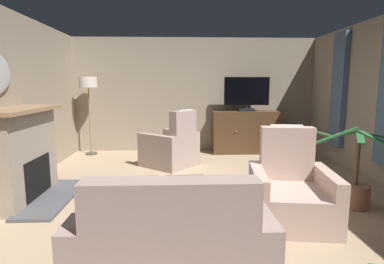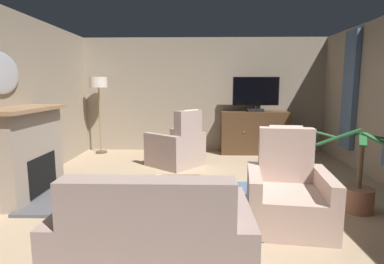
% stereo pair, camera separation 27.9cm
% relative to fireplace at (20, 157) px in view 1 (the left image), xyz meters
% --- Properties ---
extents(ground_plane, '(6.19, 7.32, 0.04)m').
position_rel_fireplace_xyz_m(ground_plane, '(2.52, -0.19, -0.62)').
color(ground_plane, tan).
extents(wall_back, '(6.19, 0.10, 2.63)m').
position_rel_fireplace_xyz_m(wall_back, '(2.52, 3.22, 0.71)').
color(wall_back, gray).
rests_on(wall_back, ground_plane).
extents(curtain_panel_far, '(0.10, 0.44, 2.21)m').
position_rel_fireplace_xyz_m(curtain_panel_far, '(5.25, 1.82, 0.85)').
color(curtain_panel_far, slate).
extents(rug_central, '(2.48, 1.95, 0.01)m').
position_rel_fireplace_xyz_m(rug_central, '(2.46, -0.30, -0.60)').
color(rug_central, slate).
rests_on(rug_central, ground_plane).
extents(fireplace, '(0.96, 1.51, 1.25)m').
position_rel_fireplace_xyz_m(fireplace, '(0.00, 0.00, 0.00)').
color(fireplace, '#4C4C51').
rests_on(fireplace, ground_plane).
extents(tv_cabinet, '(1.52, 0.57, 0.96)m').
position_rel_fireplace_xyz_m(tv_cabinet, '(3.66, 2.87, -0.14)').
color(tv_cabinet, '#352315').
rests_on(tv_cabinet, ground_plane).
extents(television, '(1.02, 0.20, 0.77)m').
position_rel_fireplace_xyz_m(television, '(3.66, 2.82, 0.77)').
color(television, black).
rests_on(television, tv_cabinet).
extents(coffee_table, '(0.88, 0.54, 0.48)m').
position_rel_fireplace_xyz_m(coffee_table, '(2.01, -0.79, -0.19)').
color(coffee_table, brown).
rests_on(coffee_table, ground_plane).
extents(tv_remote, '(0.18, 0.12, 0.02)m').
position_rel_fireplace_xyz_m(tv_remote, '(2.06, -0.72, -0.11)').
color(tv_remote, black).
rests_on(tv_remote, coffee_table).
extents(folded_newspaper, '(0.36, 0.31, 0.01)m').
position_rel_fireplace_xyz_m(folded_newspaper, '(2.00, -0.70, -0.12)').
color(folded_newspaper, silver).
rests_on(folded_newspaper, coffee_table).
extents(sofa_floral, '(1.43, 0.90, 0.96)m').
position_rel_fireplace_xyz_m(sofa_floral, '(2.09, -1.99, -0.28)').
color(sofa_floral, '#A3897F').
rests_on(sofa_floral, ground_plane).
extents(armchair_in_far_corner, '(1.00, 1.01, 1.07)m').
position_rel_fireplace_xyz_m(armchair_in_far_corner, '(3.41, -0.80, -0.28)').
color(armchair_in_far_corner, '#BC9E8E').
rests_on(armchair_in_far_corner, ground_plane).
extents(armchair_near_window, '(1.21, 1.20, 1.11)m').
position_rel_fireplace_xyz_m(armchair_near_window, '(1.98, 1.71, -0.26)').
color(armchair_near_window, '#A3897F').
rests_on(armchair_near_window, ground_plane).
extents(potted_plant_leafy_by_curtain, '(0.84, 0.82, 0.94)m').
position_rel_fireplace_xyz_m(potted_plant_leafy_by_curtain, '(3.98, 0.37, -0.40)').
color(potted_plant_leafy_by_curtain, '#3D4C5B').
rests_on(potted_plant_leafy_by_curtain, ground_plane).
extents(potted_plant_on_hearth_side, '(0.99, 0.71, 1.04)m').
position_rel_fireplace_xyz_m(potted_plant_on_hearth_side, '(4.38, -0.44, -0.37)').
color(potted_plant_on_hearth_side, '#99664C').
rests_on(potted_plant_on_hearth_side, ground_plane).
extents(cat, '(0.45, 0.55, 0.22)m').
position_rel_fireplace_xyz_m(cat, '(1.27, -0.15, -0.49)').
color(cat, tan).
rests_on(cat, ground_plane).
extents(floor_lamp, '(0.39, 0.39, 1.73)m').
position_rel_fireplace_xyz_m(floor_lamp, '(0.15, 2.80, 0.88)').
color(floor_lamp, '#4C4233').
rests_on(floor_lamp, ground_plane).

